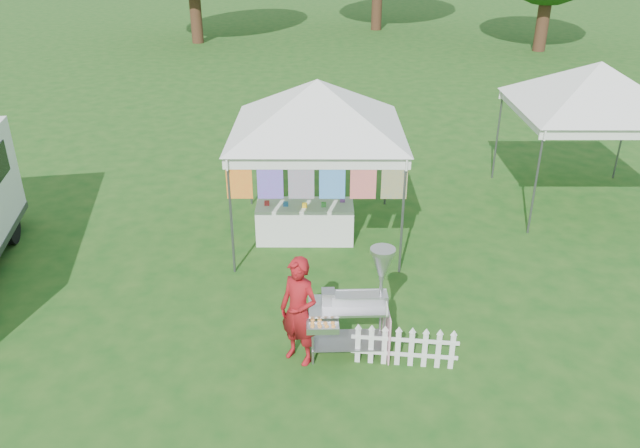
{
  "coord_description": "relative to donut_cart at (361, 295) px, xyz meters",
  "views": [
    {
      "loc": [
        0.09,
        -7.22,
        5.49
      ],
      "look_at": [
        0.05,
        1.71,
        1.1
      ],
      "focal_mm": 35.0,
      "sensor_mm": 36.0,
      "label": 1
    }
  ],
  "objects": [
    {
      "name": "display_table",
      "position": [
        -0.85,
        3.48,
        -0.6
      ],
      "size": [
        1.8,
        0.7,
        0.72
      ],
      "primitive_type": "cube",
      "color": "white",
      "rests_on": "ground"
    },
    {
      "name": "donut_cart",
      "position": [
        0.0,
        0.0,
        0.0
      ],
      "size": [
        1.17,
        0.84,
        1.64
      ],
      "rotation": [
        0.0,
        0.0,
        0.04
      ],
      "color": "gray",
      "rests_on": "ground"
    },
    {
      "name": "vendor",
      "position": [
        -0.83,
        -0.12,
        -0.18
      ],
      "size": [
        0.69,
        0.64,
        1.57
      ],
      "primitive_type": "imported",
      "rotation": [
        0.0,
        0.0,
        -0.6
      ],
      "color": "maroon",
      "rests_on": "ground"
    },
    {
      "name": "canopy_right",
      "position": [
        4.89,
        5.17,
        2.03
      ],
      "size": [
        4.24,
        4.24,
        3.45
      ],
      "color": "#59595E",
      "rests_on": "ground"
    },
    {
      "name": "picket_fence",
      "position": [
        0.59,
        -0.25,
        -0.68
      ],
      "size": [
        1.43,
        0.18,
        0.56
      ],
      "rotation": [
        0.0,
        0.0,
        -0.11
      ],
      "color": "white",
      "rests_on": "ground"
    },
    {
      "name": "canopy_main",
      "position": [
        -0.61,
        3.66,
        2.02
      ],
      "size": [
        4.24,
        4.24,
        3.45
      ],
      "color": "#59595E",
      "rests_on": "ground"
    },
    {
      "name": "ground",
      "position": [
        -0.61,
        0.17,
        -0.96
      ],
      "size": [
        120.0,
        120.0,
        0.0
      ],
      "primitive_type": "plane",
      "color": "#174B15",
      "rests_on": "ground"
    }
  ]
}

